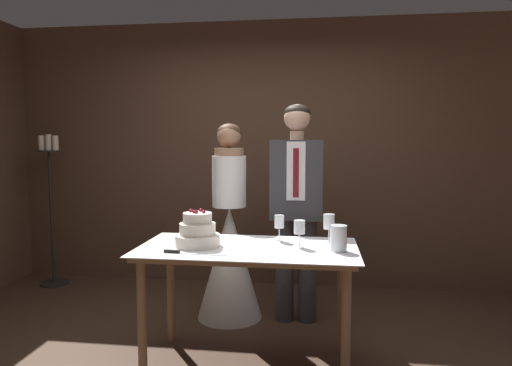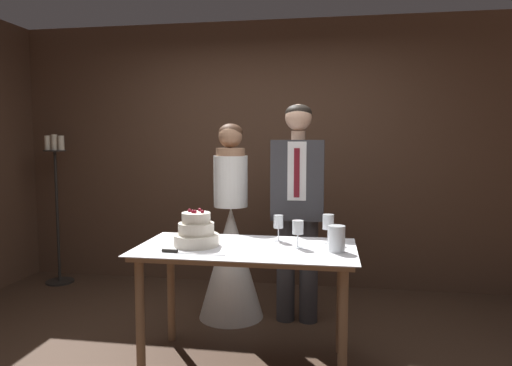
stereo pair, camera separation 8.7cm
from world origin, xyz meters
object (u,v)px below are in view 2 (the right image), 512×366
(wine_glass_middle, at_px, (298,228))
(candle_stand, at_px, (57,205))
(hurricane_candle, at_px, (337,239))
(bride, at_px, (231,248))
(wine_glass_far, at_px, (328,223))
(wine_glass_near, at_px, (278,223))
(cake_table, at_px, (246,262))
(cake_knife, at_px, (181,252))
(tiered_cake, at_px, (196,232))
(groom, at_px, (298,200))

(wine_glass_middle, relative_size, candle_stand, 0.11)
(hurricane_candle, height_order, bride, bride)
(wine_glass_far, distance_m, bride, 1.06)
(candle_stand, bearing_deg, wine_glass_near, -26.63)
(hurricane_candle, bearing_deg, wine_glass_far, 102.33)
(wine_glass_middle, bearing_deg, wine_glass_near, 130.53)
(bride, distance_m, candle_stand, 2.08)
(cake_table, bearing_deg, cake_knife, -147.73)
(wine_glass_middle, bearing_deg, tiered_cake, -175.61)
(candle_stand, bearing_deg, groom, -13.82)
(cake_table, distance_m, candle_stand, 2.66)
(wine_glass_near, bearing_deg, wine_glass_middle, -49.47)
(wine_glass_near, relative_size, wine_glass_middle, 1.02)
(wine_glass_near, distance_m, wine_glass_far, 0.34)
(cake_table, xyz_separation_m, wine_glass_far, (0.52, 0.20, 0.24))
(wine_glass_near, height_order, bride, bride)
(hurricane_candle, bearing_deg, candle_stand, 152.65)
(wine_glass_far, distance_m, candle_stand, 3.03)
(cake_knife, relative_size, wine_glass_near, 2.24)
(tiered_cake, relative_size, hurricane_candle, 1.80)
(cake_knife, xyz_separation_m, hurricane_candle, (0.94, 0.19, 0.07))
(wine_glass_near, xyz_separation_m, wine_glass_middle, (0.14, -0.17, 0.00))
(cake_knife, bearing_deg, cake_table, 36.11)
(cake_knife, bearing_deg, hurricane_candle, 15.21)
(hurricane_candle, distance_m, bride, 1.23)
(bride, height_order, groom, groom)
(bride, relative_size, candle_stand, 1.05)
(wine_glass_near, relative_size, hurricane_candle, 1.10)
(cake_table, height_order, groom, groom)
(tiered_cake, bearing_deg, candle_stand, 143.14)
(cake_knife, distance_m, hurricane_candle, 0.96)
(groom, height_order, candle_stand, groom)
(wine_glass_far, bearing_deg, candle_stand, 156.21)
(wine_glass_far, xyz_separation_m, bride, (-0.80, 0.60, -0.34))
(wine_glass_near, relative_size, wine_glass_far, 0.93)
(hurricane_candle, bearing_deg, cake_knife, -168.62)
(wine_glass_near, height_order, wine_glass_middle, wine_glass_near)
(cake_knife, bearing_deg, bride, 88.96)
(wine_glass_near, xyz_separation_m, groom, (0.09, 0.60, 0.08))
(cake_knife, bearing_deg, tiered_cake, 83.85)
(bride, bearing_deg, wine_glass_near, -52.36)
(cake_table, relative_size, bride, 0.87)
(wine_glass_near, distance_m, groom, 0.61)
(tiered_cake, xyz_separation_m, wine_glass_far, (0.85, 0.22, 0.05))
(wine_glass_middle, height_order, hurricane_candle, wine_glass_middle)
(cake_table, relative_size, cake_knife, 3.51)
(bride, distance_m, groom, 0.69)
(cake_knife, height_order, wine_glass_middle, wine_glass_middle)
(tiered_cake, distance_m, wine_glass_far, 0.88)
(wine_glass_near, height_order, hurricane_candle, wine_glass_near)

